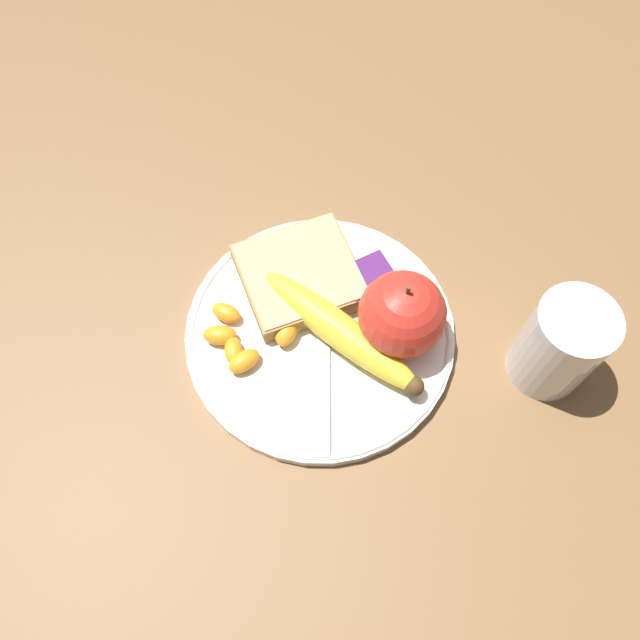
{
  "coord_description": "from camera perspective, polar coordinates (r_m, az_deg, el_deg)",
  "views": [
    {
      "loc": [
        -0.12,
        -0.22,
        0.53
      ],
      "look_at": [
        0.0,
        0.0,
        0.03
      ],
      "focal_mm": 35.0,
      "sensor_mm": 36.0,
      "label": 1
    }
  ],
  "objects": [
    {
      "name": "orange_segment_3",
      "position": [
        0.59,
        -8.58,
        0.65
      ],
      "size": [
        0.03,
        0.03,
        0.02
      ],
      "color": "orange",
      "rests_on": "plate"
    },
    {
      "name": "orange_segment_0",
      "position": [
        0.57,
        -7.91,
        -2.8
      ],
      "size": [
        0.02,
        0.03,
        0.02
      ],
      "color": "orange",
      "rests_on": "plate"
    },
    {
      "name": "bread_slice",
      "position": [
        0.6,
        -1.85,
        4.11
      ],
      "size": [
        0.12,
        0.11,
        0.02
      ],
      "color": "olive",
      "rests_on": "plate"
    },
    {
      "name": "orange_segment_4",
      "position": [
        0.58,
        -2.65,
        0.07
      ],
      "size": [
        0.03,
        0.03,
        0.02
      ],
      "color": "orange",
      "rests_on": "plate"
    },
    {
      "name": "orange_segment_5",
      "position": [
        0.56,
        -6.97,
        -3.72
      ],
      "size": [
        0.03,
        0.02,
        0.02
      ],
      "color": "orange",
      "rests_on": "plate"
    },
    {
      "name": "jam_packet",
      "position": [
        0.59,
        4.35,
        3.62
      ],
      "size": [
        0.05,
        0.04,
        0.02
      ],
      "color": "white",
      "rests_on": "plate"
    },
    {
      "name": "banana",
      "position": [
        0.56,
        1.8,
        -0.96
      ],
      "size": [
        0.1,
        0.18,
        0.03
      ],
      "color": "yellow",
      "rests_on": "plate"
    },
    {
      "name": "ground_plane",
      "position": [
        0.59,
        -0.0,
        -1.4
      ],
      "size": [
        3.0,
        3.0,
        0.0
      ],
      "primitive_type": "plane",
      "color": "brown"
    },
    {
      "name": "apple",
      "position": [
        0.55,
        7.5,
        0.5
      ],
      "size": [
        0.08,
        0.08,
        0.09
      ],
      "color": "red",
      "rests_on": "plate"
    },
    {
      "name": "fork",
      "position": [
        0.58,
        0.33,
        -1.03
      ],
      "size": [
        0.11,
        0.19,
        0.0
      ],
      "rotation": [
        0.0,
        0.0,
        13.65
      ],
      "color": "silver",
      "rests_on": "plate"
    },
    {
      "name": "orange_segment_1",
      "position": [
        0.57,
        -3.08,
        -0.87
      ],
      "size": [
        0.04,
        0.04,
        0.02
      ],
      "color": "orange",
      "rests_on": "plate"
    },
    {
      "name": "orange_segment_2",
      "position": [
        0.58,
        -9.14,
        -1.38
      ],
      "size": [
        0.04,
        0.03,
        0.02
      ],
      "color": "orange",
      "rests_on": "plate"
    },
    {
      "name": "plate",
      "position": [
        0.58,
        -0.0,
        -1.06
      ],
      "size": [
        0.25,
        0.25,
        0.01
      ],
      "color": "white",
      "rests_on": "ground_plane"
    },
    {
      "name": "juice_glass",
      "position": [
        0.57,
        21.01,
        -2.25
      ],
      "size": [
        0.07,
        0.07,
        0.1
      ],
      "color": "silver",
      "rests_on": "ground_plane"
    }
  ]
}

